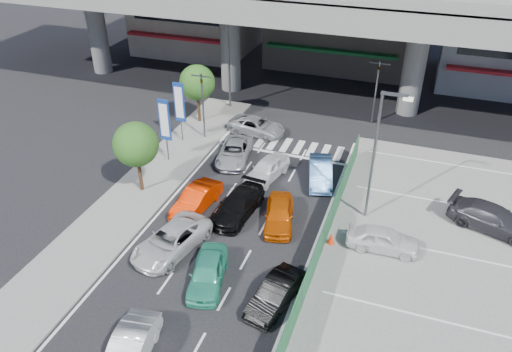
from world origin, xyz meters
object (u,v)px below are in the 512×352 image
at_px(hatch_white_back_mid, 129,351).
at_px(hatch_black_mid_right, 276,294).
at_px(parked_sedan_white, 383,239).
at_px(sedan_black_mid, 238,205).
at_px(street_lamp_left, 231,54).
at_px(crossing_wagon_silver, 257,126).
at_px(signboard_near, 165,122).
at_px(taxi_orange_left, 197,199).
at_px(street_lamp_right, 378,147).
at_px(signboard_far, 179,104).
at_px(sedan_white_mid_left, 171,240).
at_px(traffic_light_left, 202,90).
at_px(wagon_silver_front_left, 234,152).
at_px(traffic_cone, 331,238).
at_px(tree_near, 136,145).
at_px(taxi_orange_right, 279,214).
at_px(kei_truck_front_right, 320,172).
at_px(sedan_white_front_mid, 267,169).
at_px(tree_far, 197,83).
at_px(taxi_teal_mid, 208,272).
at_px(traffic_light_right, 378,77).
at_px(parked_sedan_dgrey, 493,219).

xyz_separation_m(hatch_white_back_mid, hatch_black_mid_right, (4.77, 5.22, -0.05)).
bearing_deg(parked_sedan_white, sedan_black_mid, 85.34).
xyz_separation_m(street_lamp_left, crossing_wagon_silver, (3.61, -3.86, -4.15)).
distance_m(signboard_near, taxi_orange_left, 6.77).
bearing_deg(street_lamp_right, crossing_wagon_silver, 140.53).
xyz_separation_m(signboard_far, sedan_white_mid_left, (5.16, -11.59, -2.37)).
relative_size(traffic_light_left, wagon_silver_front_left, 1.13).
distance_m(street_lamp_right, traffic_cone, 5.63).
bearing_deg(signboard_near, crossing_wagon_silver, 53.87).
bearing_deg(signboard_far, tree_near, -85.10).
relative_size(tree_near, sedan_white_mid_left, 0.97).
distance_m(street_lamp_left, taxi_orange_right, 17.29).
distance_m(signboard_far, kei_truck_front_right, 11.57).
distance_m(street_lamp_right, crossing_wagon_silver, 13.46).
xyz_separation_m(traffic_light_left, tree_near, (-0.80, -8.00, -0.55)).
xyz_separation_m(sedan_white_front_mid, traffic_cone, (5.51, -5.38, -0.25)).
distance_m(traffic_light_left, sedan_white_front_mid, 8.06).
bearing_deg(sedan_black_mid, wagon_silver_front_left, 119.48).
bearing_deg(traffic_light_left, parked_sedan_white, -31.07).
xyz_separation_m(hatch_black_mid_right, kei_truck_front_right, (-0.50, 11.38, 0.05)).
bearing_deg(signboard_near, hatch_black_mid_right, -42.87).
distance_m(tree_far, hatch_white_back_mid, 23.41).
bearing_deg(kei_truck_front_right, street_lamp_left, 122.97).
distance_m(taxi_teal_mid, wagon_silver_front_left, 12.34).
bearing_deg(tree_near, street_lamp_left, 87.24).
xyz_separation_m(traffic_light_left, street_lamp_right, (13.37, -6.00, 0.83)).
bearing_deg(taxi_orange_right, traffic_light_left, 121.64).
relative_size(traffic_light_right, street_lamp_left, 0.65).
relative_size(signboard_near, hatch_black_mid_right, 1.22).
bearing_deg(crossing_wagon_silver, wagon_silver_front_left, -172.86).
bearing_deg(taxi_orange_left, taxi_orange_right, 8.70).
height_order(street_lamp_right, parked_sedan_dgrey, street_lamp_right).
xyz_separation_m(tree_near, traffic_cone, (12.60, -1.23, -2.95)).
bearing_deg(sedan_black_mid, tree_far, 131.00).
relative_size(taxi_orange_right, traffic_cone, 5.39).
distance_m(sedan_black_mid, kei_truck_front_right, 6.50).
bearing_deg(signboard_far, taxi_orange_right, -36.60).
height_order(traffic_light_right, street_lamp_right, street_lamp_right).
height_order(signboard_near, sedan_white_mid_left, signboard_near).
distance_m(taxi_orange_right, kei_truck_front_right, 5.47).
height_order(wagon_silver_front_left, parked_sedan_dgrey, parked_sedan_dgrey).
bearing_deg(taxi_orange_left, tree_far, 120.67).
bearing_deg(parked_sedan_dgrey, taxi_teal_mid, 143.36).
relative_size(sedan_white_mid_left, taxi_teal_mid, 1.23).
bearing_deg(sedan_white_mid_left, hatch_white_back_mid, -63.55).
height_order(sedan_white_mid_left, taxi_teal_mid, same).
bearing_deg(tree_near, taxi_teal_mid, -39.94).
relative_size(street_lamp_left, sedan_white_mid_left, 1.61).
bearing_deg(hatch_black_mid_right, taxi_orange_left, 152.34).
height_order(street_lamp_left, signboard_far, street_lamp_left).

